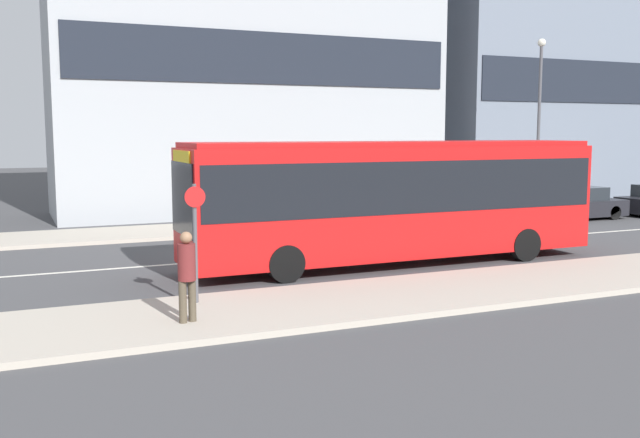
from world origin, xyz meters
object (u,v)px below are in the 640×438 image
city_bus (394,194)px  parked_car_0 (577,204)px  street_lamp (539,109)px  pedestrian_near_stop (187,271)px  bus_stop_sign (195,233)px

city_bus → parked_car_0: bearing=30.3°
parked_car_0 → street_lamp: 4.58m
parked_car_0 → street_lamp: (-0.55, 1.96, 4.11)m
pedestrian_near_stop → bus_stop_sign: 1.65m
city_bus → pedestrian_near_stop: 8.23m
city_bus → street_lamp: (11.88, 7.94, 2.76)m
city_bus → street_lamp: street_lamp is taller
street_lamp → city_bus: bearing=-146.2°
pedestrian_near_stop → street_lamp: bearing=18.4°
bus_stop_sign → street_lamp: 21.46m
parked_car_0 → pedestrian_near_stop: bearing=-152.0°
bus_stop_sign → parked_car_0: bearing=25.1°
pedestrian_near_stop → street_lamp: (18.83, 12.26, 3.63)m
pedestrian_near_stop → street_lamp: 22.76m
pedestrian_near_stop → bus_stop_sign: size_ratio=0.69×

